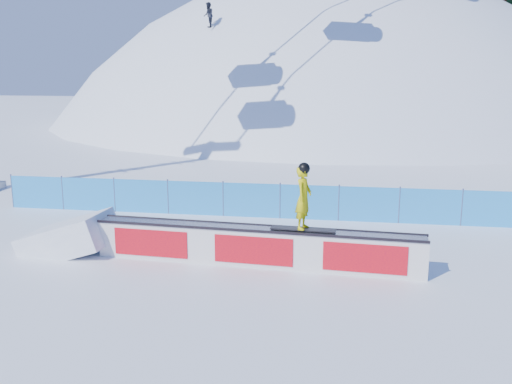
# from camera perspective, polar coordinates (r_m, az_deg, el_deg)

# --- Properties ---
(ground) EXTENTS (160.00, 160.00, 0.00)m
(ground) POSITION_cam_1_polar(r_m,az_deg,el_deg) (15.39, 4.17, -7.11)
(ground) COLOR white
(ground) RESTS_ON ground
(snow_hill) EXTENTS (64.00, 64.00, 64.00)m
(snow_hill) POSITION_cam_1_polar(r_m,az_deg,el_deg) (61.03, 7.35, -9.90)
(snow_hill) COLOR white
(snow_hill) RESTS_ON ground
(safety_fence) EXTENTS (22.05, 0.05, 1.30)m
(safety_fence) POSITION_cam_1_polar(r_m,az_deg,el_deg) (19.53, 5.34, -1.04)
(safety_fence) COLOR #248FE1
(safety_fence) RESTS_ON ground
(rail_box) EXTENTS (8.75, 1.17, 1.05)m
(rail_box) POSITION_cam_1_polar(r_m,az_deg,el_deg) (15.06, -0.03, -5.44)
(rail_box) COLOR silver
(rail_box) RESTS_ON ground
(snow_ramp) EXTENTS (2.68, 1.78, 1.61)m
(snow_ramp) POSITION_cam_1_polar(r_m,az_deg,el_deg) (17.20, -18.15, -5.58)
(snow_ramp) COLOR white
(snow_ramp) RESTS_ON ground
(snowboarder) EXTENTS (1.69, 0.67, 1.75)m
(snowboarder) POSITION_cam_1_polar(r_m,az_deg,el_deg) (14.47, 4.77, -0.51)
(snowboarder) COLOR black
(snowboarder) RESTS_ON rail_box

